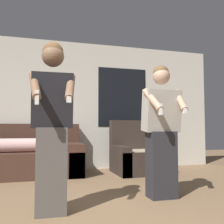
{
  "coord_description": "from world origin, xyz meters",
  "views": [
    {
      "loc": [
        -0.48,
        -2.16,
        0.85
      ],
      "look_at": [
        0.33,
        0.71,
        1.04
      ],
      "focal_mm": 42.0,
      "sensor_mm": 36.0,
      "label": 1
    }
  ],
  "objects_px": {
    "couch": "(25,158)",
    "person_right": "(161,130)",
    "armchair": "(136,156)",
    "person_left": "(52,124)"
  },
  "relations": [
    {
      "from": "couch",
      "to": "person_right",
      "type": "xyz_separation_m",
      "value": [
        1.7,
        -2.04,
        0.51
      ]
    },
    {
      "from": "armchair",
      "to": "person_left",
      "type": "height_order",
      "value": "person_left"
    },
    {
      "from": "armchair",
      "to": "person_left",
      "type": "bearing_deg",
      "value": -129.46
    },
    {
      "from": "couch",
      "to": "armchair",
      "type": "relative_size",
      "value": 1.96
    },
    {
      "from": "person_right",
      "to": "armchair",
      "type": "bearing_deg",
      "value": 78.64
    },
    {
      "from": "armchair",
      "to": "person_right",
      "type": "height_order",
      "value": "person_right"
    },
    {
      "from": "person_right",
      "to": "person_left",
      "type": "bearing_deg",
      "value": -169.05
    },
    {
      "from": "couch",
      "to": "armchair",
      "type": "height_order",
      "value": "armchair"
    },
    {
      "from": "person_left",
      "to": "armchair",
      "type": "bearing_deg",
      "value": 50.54
    },
    {
      "from": "armchair",
      "to": "couch",
      "type": "bearing_deg",
      "value": 174.0
    }
  ]
}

